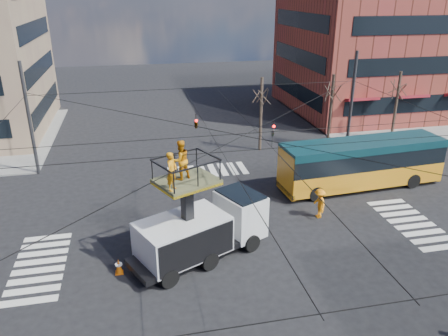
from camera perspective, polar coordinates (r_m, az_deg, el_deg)
ground at (r=23.26m, az=2.23°, el=-9.71°), size 120.00×120.00×0.00m
sidewalk_ne at (r=49.31m, az=20.35°, el=6.55°), size 18.00×18.00×0.12m
crosswalks at (r=23.25m, az=2.24°, el=-9.69°), size 22.40×22.40×0.02m
building_ne at (r=51.07m, az=20.61°, el=15.02°), size 20.06×16.06×14.00m
overhead_network at (r=21.64m, az=1.96°, el=0.50°), size 24.24×24.24×8.00m
tree_a at (r=34.93m, az=4.93°, el=9.53°), size 2.00×2.00×6.00m
tree_b at (r=37.09m, az=13.97°, el=9.72°), size 2.00×2.00×6.00m
tree_c at (r=40.05m, az=21.85°, el=9.69°), size 2.00×2.00×6.00m
utility_truck at (r=21.24m, az=-2.91°, el=-6.70°), size 7.32×5.04×6.18m
city_bus at (r=30.18m, az=17.54°, el=0.68°), size 11.14×3.38×3.20m
traffic_cone at (r=21.41m, az=-13.59°, el=-12.37°), size 0.36×0.36×0.74m
worker_ground at (r=21.58m, az=-11.06°, el=-9.96°), size 0.71×1.19×1.91m
flagger at (r=25.80m, az=12.33°, el=-4.53°), size 0.68×1.17×1.79m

